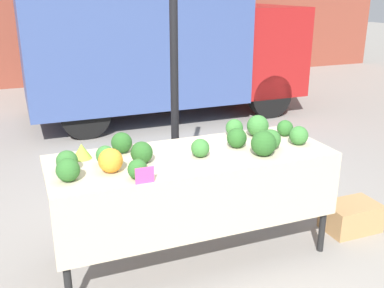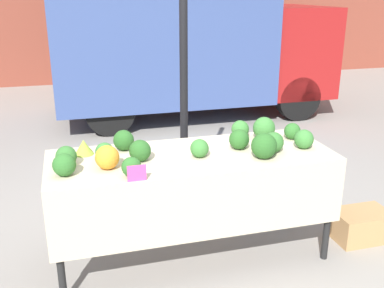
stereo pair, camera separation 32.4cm
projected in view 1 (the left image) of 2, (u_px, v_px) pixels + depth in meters
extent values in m
plane|color=gray|center=(192.00, 254.00, 3.55)|extent=(40.00, 40.00, 0.00)
cylinder|color=black|center=(174.00, 85.00, 3.87)|extent=(0.07, 0.07, 2.39)
cube|color=#384C84|center=(130.00, 36.00, 6.92)|extent=(3.23, 1.99, 1.95)
cube|color=maroon|center=(253.00, 48.00, 7.76)|extent=(1.10, 1.83, 1.40)
cylinder|color=black|center=(270.00, 96.00, 7.23)|extent=(0.70, 0.22, 0.70)
cylinder|color=black|center=(226.00, 78.00, 8.65)|extent=(0.70, 0.22, 0.70)
cylinder|color=black|center=(85.00, 114.00, 6.21)|extent=(0.70, 0.22, 0.70)
cylinder|color=black|center=(70.00, 90.00, 7.63)|extent=(0.70, 0.22, 0.70)
cube|color=beige|center=(192.00, 156.00, 3.27)|extent=(2.07, 0.76, 0.03)
cube|color=beige|center=(212.00, 209.00, 3.02)|extent=(2.07, 0.01, 0.46)
cylinder|color=black|center=(65.00, 257.00, 2.79)|extent=(0.05, 0.05, 0.81)
cylinder|color=black|center=(325.00, 205.00, 3.47)|extent=(0.05, 0.05, 0.81)
cylinder|color=black|center=(55.00, 212.00, 3.36)|extent=(0.05, 0.05, 0.81)
cylinder|color=black|center=(280.00, 174.00, 4.03)|extent=(0.05, 0.05, 0.81)
sphere|color=orange|center=(111.00, 161.00, 2.93)|extent=(0.16, 0.16, 0.16)
cone|color=#93B238|center=(82.00, 151.00, 3.17)|extent=(0.14, 0.14, 0.11)
sphere|color=#2D6628|center=(68.00, 170.00, 2.79)|extent=(0.15, 0.15, 0.15)
sphere|color=#387533|center=(258.00, 126.00, 3.64)|extent=(0.18, 0.18, 0.18)
sphere|color=#336B2D|center=(271.00, 139.00, 3.36)|extent=(0.15, 0.15, 0.15)
sphere|color=#387533|center=(200.00, 148.00, 3.20)|extent=(0.13, 0.13, 0.13)
sphere|color=#387533|center=(299.00, 135.00, 3.45)|extent=(0.15, 0.15, 0.15)
sphere|color=#387533|center=(234.00, 128.00, 3.65)|extent=(0.14, 0.14, 0.14)
sphere|color=#336B2D|center=(67.00, 161.00, 2.95)|extent=(0.14, 0.14, 0.14)
sphere|color=#387533|center=(105.00, 155.00, 3.07)|extent=(0.13, 0.13, 0.13)
sphere|color=#285B23|center=(237.00, 138.00, 3.39)|extent=(0.15, 0.15, 0.15)
sphere|color=#2D6628|center=(138.00, 169.00, 2.83)|extent=(0.13, 0.13, 0.13)
sphere|color=#285B23|center=(122.00, 143.00, 3.28)|extent=(0.15, 0.15, 0.15)
sphere|color=#285B23|center=(142.00, 153.00, 3.08)|extent=(0.15, 0.15, 0.15)
sphere|color=#285B23|center=(264.00, 143.00, 3.22)|extent=(0.18, 0.18, 0.18)
sphere|color=#2D6628|center=(285.00, 128.00, 3.66)|extent=(0.13, 0.13, 0.13)
cube|color=#EF4793|center=(145.00, 175.00, 2.77)|extent=(0.12, 0.01, 0.11)
cube|color=tan|center=(351.00, 217.00, 3.88)|extent=(0.46, 0.31, 0.24)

